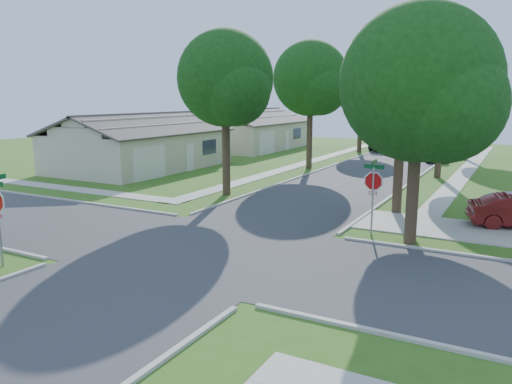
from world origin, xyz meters
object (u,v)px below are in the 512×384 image
object	(u,v)px
tree_w_near	(226,83)
house_nw_far	(250,134)
tree_e_near	(404,91)
tree_w_mid	(311,82)
car_curb_east	(437,153)
house_nw_near	(142,149)
tree_e_mid	(445,84)
tree_e_far	(466,90)
car_curb_west	(382,143)
stop_sign_ne	(373,184)
tree_ne_corner	(420,91)
tree_w_far	(362,96)

from	to	relation	value
tree_w_near	house_nw_far	bearing A→B (deg)	116.27
house_nw_far	tree_e_near	bearing A→B (deg)	-47.94
tree_w_mid	car_curb_east	size ratio (longest dim) A/B	2.31
tree_e_near	house_nw_near	xyz separation A→B (m)	(-20.74, 5.99, -4.13)
tree_e_mid	tree_e_far	size ratio (longest dim) A/B	1.06
house_nw_far	car_curb_west	xyz separation A→B (m)	(12.79, 5.02, -0.77)
car_curb_east	tree_w_mid	bearing A→B (deg)	-137.19
house_nw_far	car_curb_west	size ratio (longest dim) A/B	2.64
tree_e_near	house_nw_far	xyz separation A→B (m)	(-20.74, 22.99, -4.13)
stop_sign_ne	car_curb_west	xyz separation A→B (m)	(-7.90, 32.31, -1.28)
tree_e_mid	car_curb_east	distance (m)	10.83
tree_e_near	car_curb_west	distance (m)	29.52
tree_w_mid	tree_ne_corner	distance (m)	20.10
tree_e_mid	house_nw_far	bearing A→B (deg)	152.09
tree_e_near	tree_e_mid	distance (m)	12.02
tree_e_far	car_curb_west	distance (m)	9.98
tree_w_mid	car_curb_west	world-z (taller)	tree_w_mid
tree_e_near	house_nw_far	world-z (taller)	tree_e_near
house_nw_near	car_curb_east	size ratio (longest dim) A/B	3.29
tree_w_near	tree_w_mid	world-z (taller)	tree_w_mid
house_nw_far	tree_e_mid	bearing A→B (deg)	-27.91
tree_e_far	car_curb_east	distance (m)	6.70
tree_w_near	tree_e_mid	bearing A→B (deg)	51.92
car_curb_east	car_curb_west	xyz separation A→B (m)	(-6.40, 6.84, 0.04)
tree_w_mid	tree_w_far	xyz separation A→B (m)	(-0.01, 13.00, -0.98)
tree_e_mid	tree_w_near	xyz separation A→B (m)	(-9.40, -12.00, -0.14)
tree_e_mid	car_curb_west	size ratio (longest dim) A/B	1.79
tree_w_far	house_nw_near	xyz separation A→B (m)	(-11.34, -19.01, -3.99)
stop_sign_ne	tree_e_near	world-z (taller)	tree_e_near
stop_sign_ne	tree_e_far	world-z (taller)	tree_e_far
house_nw_far	car_curb_east	bearing A→B (deg)	-5.43
tree_w_near	car_curb_east	distance (m)	23.21
car_curb_west	tree_w_near	bearing A→B (deg)	83.51
tree_e_far	car_curb_east	xyz separation A→B (m)	(-1.55, -3.83, -5.27)
tree_w_mid	house_nw_near	size ratio (longest dim) A/B	0.70
tree_w_mid	tree_ne_corner	size ratio (longest dim) A/B	1.10
tree_w_far	tree_ne_corner	size ratio (longest dim) A/B	0.93
tree_e_near	tree_ne_corner	size ratio (longest dim) A/B	0.96
tree_w_far	car_curb_east	world-z (taller)	tree_w_far
tree_e_mid	tree_w_far	size ratio (longest dim) A/B	1.15
stop_sign_ne	tree_e_mid	size ratio (longest dim) A/B	0.32
tree_w_mid	car_curb_east	xyz separation A→B (m)	(7.84, 9.17, -5.78)
tree_ne_corner	house_nw_near	size ratio (longest dim) A/B	0.64
car_curb_west	car_curb_east	bearing A→B (deg)	129.56
tree_e_mid	house_nw_near	world-z (taller)	tree_e_mid
tree_e_far	house_nw_near	distance (m)	28.49
tree_e_mid	tree_w_mid	size ratio (longest dim) A/B	0.96
tree_w_near	tree_ne_corner	distance (m)	12.02
tree_w_mid	stop_sign_ne	bearing A→B (deg)	-60.20
house_nw_near	tree_w_near	bearing A→B (deg)	-27.83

